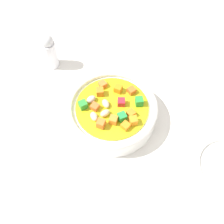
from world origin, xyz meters
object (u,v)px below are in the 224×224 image
(pepper_shaker, at_px, (49,51))
(spoon, at_px, (175,83))
(side_bowl_small, at_px, (224,169))
(soup_bowl_main, at_px, (112,111))

(pepper_shaker, bearing_deg, spoon, 96.34)
(spoon, height_order, pepper_shaker, pepper_shaker)
(side_bowl_small, xyz_separation_m, pepper_shaker, (-0.15, -0.40, 0.02))
(spoon, bearing_deg, soup_bowl_main, 69.53)
(soup_bowl_main, distance_m, side_bowl_small, 0.23)
(spoon, bearing_deg, side_bowl_small, 143.08)
(side_bowl_small, bearing_deg, soup_bowl_main, -103.00)
(pepper_shaker, bearing_deg, side_bowl_small, 69.77)
(spoon, relative_size, side_bowl_small, 2.00)
(soup_bowl_main, relative_size, spoon, 0.79)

